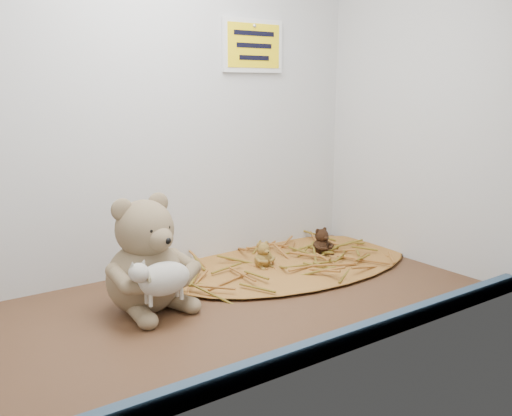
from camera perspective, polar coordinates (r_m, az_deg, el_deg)
alcove_shell at (r=118.56cm, az=-6.66°, el=12.07°), size 120.40×60.20×90.40cm
front_rail at (r=97.50cm, az=5.13°, el=-14.22°), size 119.28×2.20×3.60cm
straw_bed at (r=147.11cm, az=3.70°, el=-5.41°), size 70.03×40.66×1.36cm
main_teddy at (r=117.21cm, az=-11.14°, el=-4.49°), size 22.64×23.49×23.81cm
toy_lamb at (r=110.71cm, az=-9.23°, el=-7.00°), size 14.10×8.61×9.11cm
mini_teddy_tan at (r=140.48cm, az=0.68°, el=-4.56°), size 5.38×5.67×6.54cm
mini_teddy_brown at (r=151.74cm, az=6.54°, el=-3.21°), size 6.15×6.46×7.30cm
wall_sign at (r=152.13cm, az=-0.31°, el=15.92°), size 16.00×1.20×11.00cm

